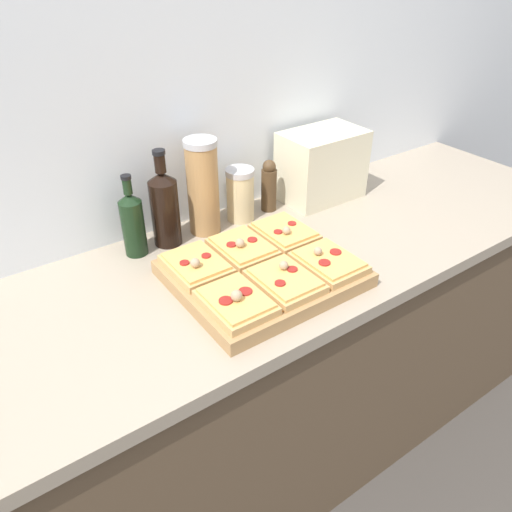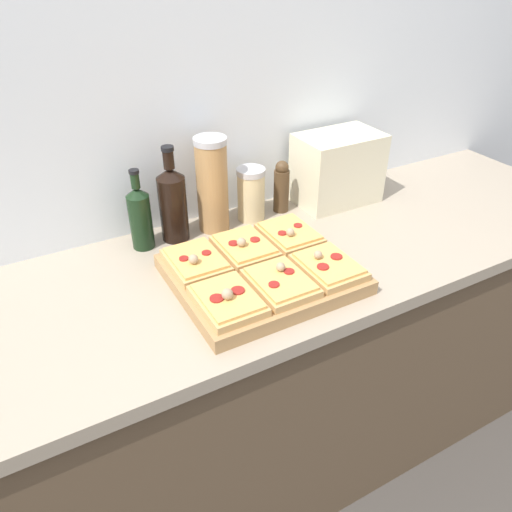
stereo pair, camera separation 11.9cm
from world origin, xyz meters
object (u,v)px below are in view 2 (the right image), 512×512
object	(u,v)px
cutting_board	(261,274)
grain_jar_short	(251,194)
olive_oil_bottle	(140,217)
wine_bottle	(173,203)
toaster_oven	(337,168)
grain_jar_tall	(212,185)
pepper_mill	(281,187)

from	to	relation	value
cutting_board	grain_jar_short	xyz separation A→B (m)	(0.14, 0.32, 0.07)
olive_oil_bottle	wine_bottle	distance (m)	0.10
cutting_board	wine_bottle	size ratio (longest dim) A/B	1.57
olive_oil_bottle	toaster_oven	xyz separation A→B (m)	(0.67, -0.02, 0.02)
wine_bottle	grain_jar_tall	size ratio (longest dim) A/B	0.99
cutting_board	grain_jar_short	bearing A→B (deg)	66.06
wine_bottle	pepper_mill	bearing A→B (deg)	0.00
cutting_board	pepper_mill	xyz separation A→B (m)	(0.25, 0.32, 0.07)
olive_oil_bottle	cutting_board	bearing A→B (deg)	-55.24
cutting_board	olive_oil_bottle	world-z (taller)	olive_oil_bottle
cutting_board	grain_jar_tall	size ratio (longest dim) A/B	1.56
grain_jar_short	pepper_mill	world-z (taller)	pepper_mill
wine_bottle	grain_jar_tall	xyz separation A→B (m)	(0.13, 0.00, 0.03)
olive_oil_bottle	wine_bottle	bearing A→B (deg)	-0.00
wine_bottle	toaster_oven	size ratio (longest dim) A/B	0.97
cutting_board	grain_jar_tall	world-z (taller)	grain_jar_tall
cutting_board	pepper_mill	world-z (taller)	pepper_mill
grain_jar_tall	grain_jar_short	size ratio (longest dim) A/B	1.71
grain_jar_tall	toaster_oven	size ratio (longest dim) A/B	0.98
cutting_board	toaster_oven	size ratio (longest dim) A/B	1.52
grain_jar_short	toaster_oven	bearing A→B (deg)	-4.51
wine_bottle	grain_jar_short	xyz separation A→B (m)	(0.26, 0.00, -0.03)
toaster_oven	grain_jar_tall	bearing A→B (deg)	176.81
grain_jar_tall	toaster_oven	bearing A→B (deg)	-3.19
cutting_board	grain_jar_short	size ratio (longest dim) A/B	2.66
grain_jar_tall	toaster_oven	world-z (taller)	grain_jar_tall
grain_jar_short	wine_bottle	bearing A→B (deg)	180.00
cutting_board	pepper_mill	size ratio (longest dim) A/B	2.61
olive_oil_bottle	grain_jar_tall	distance (m)	0.23
grain_jar_tall	pepper_mill	distance (m)	0.25
olive_oil_bottle	pepper_mill	distance (m)	0.47
olive_oil_bottle	grain_jar_short	size ratio (longest dim) A/B	1.41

